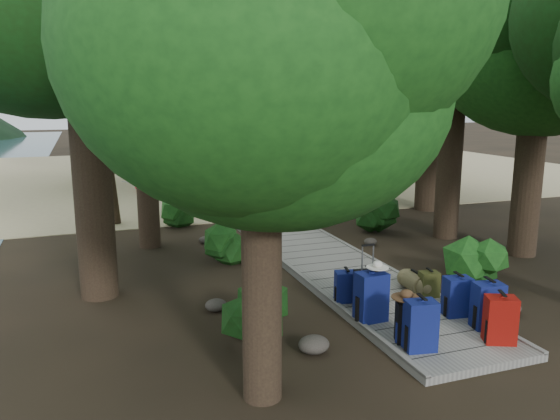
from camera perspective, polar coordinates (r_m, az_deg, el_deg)
name	(u,v)px	position (r m, az deg, el deg)	size (l,w,h in m)	color
ground	(330,267)	(11.98, 5.29, -5.94)	(120.00, 120.00, 0.00)	#2F2317
sand_beach	(192,173)	(27.02, -9.22, 3.79)	(40.00, 22.00, 0.02)	tan
boardwalk	(312,252)	(12.84, 3.40, -4.44)	(2.00, 12.00, 0.12)	gray
backpack_left_a	(421,323)	(8.02, 14.48, -11.35)	(0.43, 0.30, 0.80)	navy
backpack_left_b	(409,320)	(8.25, 13.33, -11.13)	(0.36, 0.26, 0.67)	black
backpack_left_c	(371,294)	(8.86, 9.51, -8.65)	(0.47, 0.34, 0.88)	navy
backpack_left_d	(346,285)	(9.64, 6.95, -7.77)	(0.39, 0.28, 0.59)	navy
backpack_right_a	(500,317)	(8.62, 22.04, -10.35)	(0.43, 0.30, 0.76)	#9C0810
backpack_right_b	(488,303)	(9.06, 20.89, -9.07)	(0.44, 0.31, 0.79)	navy
backpack_right_c	(457,294)	(9.41, 18.04, -8.38)	(0.42, 0.30, 0.71)	navy
backpack_right_d	(429,283)	(10.16, 15.30, -7.35)	(0.33, 0.24, 0.50)	#3E4418
duffel_right_khaki	(415,282)	(10.37, 13.89, -7.31)	(0.36, 0.53, 0.36)	brown
suitcase_on_boardwalk	(367,289)	(9.43, 9.04, -8.11)	(0.42, 0.23, 0.64)	black
lone_suitcase_on_sand	(250,193)	(19.10, -3.14, 1.75)	(0.42, 0.24, 0.66)	black
hat_brown	(407,294)	(8.10, 13.09, -8.50)	(0.43, 0.43, 0.13)	#51351E
hat_white	(378,264)	(8.71, 10.15, -5.58)	(0.35, 0.35, 0.12)	silver
kayak	(146,189)	(21.65, -13.85, 2.19)	(0.76, 3.50, 0.35)	red
sun_lounger	(299,178)	(22.76, 1.95, 3.36)	(0.66, 2.06, 0.66)	silver
tree_right_b	(539,53)	(13.63, 25.47, 14.61)	(5.12, 5.12, 9.15)	black
tree_right_c	(456,61)	(14.72, 17.90, 14.64)	(5.23, 5.23, 9.04)	black
tree_right_d	(438,14)	(18.55, 16.19, 19.08)	(6.72, 6.72, 12.32)	black
tree_right_e	(359,63)	(19.21, 8.26, 15.01)	(5.32, 5.32, 9.57)	black
tree_right_f	(378,70)	(22.29, 10.25, 14.20)	(5.25, 5.25, 9.38)	black
tree_left_a	(261,117)	(6.11, -2.04, 9.73)	(4.08, 4.08, 6.80)	black
tree_left_b	(81,23)	(10.25, -20.05, 17.89)	(5.38, 5.38, 9.68)	black
tree_left_c	(143,92)	(13.45, -14.16, 11.85)	(4.30, 4.30, 7.48)	black
tree_back_a	(152,69)	(25.06, -13.23, 14.14)	(5.61, 5.61, 9.71)	black
tree_back_b	(226,64)	(27.84, -5.66, 14.93)	(5.89, 5.89, 10.52)	black
tree_back_c	(299,83)	(28.05, 1.99, 13.10)	(4.83, 4.83, 8.70)	black
tree_back_d	(76,91)	(24.47, -20.54, 11.60)	(4.70, 4.70, 7.84)	black
palm_right_a	(348,108)	(18.62, 7.10, 10.54)	(3.86, 3.86, 6.58)	#163D11
palm_right_b	(336,95)	(23.94, 5.89, 11.85)	(3.87, 3.87, 7.48)	#163D11
palm_right_c	(252,105)	(24.28, -2.99, 10.93)	(4.19, 4.19, 6.67)	#163D11
palm_left_a	(99,105)	(16.21, -18.35, 10.36)	(4.30, 4.30, 6.83)	#163D11
rock_left_a	(314,344)	(8.09, 3.55, -13.85)	(0.46, 0.41, 0.25)	#4C473F
rock_left_b	(216,305)	(9.60, -6.72, -9.83)	(0.38, 0.34, 0.21)	#4C473F
rock_left_c	(251,259)	(12.10, -3.07, -5.10)	(0.46, 0.42, 0.26)	#4C473F
rock_left_d	(205,240)	(13.96, -7.83, -3.09)	(0.32, 0.29, 0.18)	#4C473F
rock_right_a	(509,308)	(10.16, 22.77, -9.38)	(0.43, 0.39, 0.24)	#4C473F
rock_right_b	(459,263)	(12.33, 18.23, -5.29)	(0.52, 0.47, 0.29)	#4C473F
rock_right_c	(370,242)	(13.82, 9.43, -3.28)	(0.33, 0.30, 0.18)	#4C473F
shrub_left_a	(253,315)	(8.28, -2.81, -10.93)	(0.95, 0.95, 0.86)	#164715
shrub_left_b	(225,245)	(12.21, -5.79, -3.64)	(0.90, 0.90, 0.81)	#164715
shrub_left_c	(176,211)	(15.79, -10.86, -0.05)	(1.05, 1.05, 0.95)	#164715
shrub_right_a	(480,263)	(11.27, 20.17, -5.18)	(1.08, 1.08, 0.97)	#164715
shrub_right_b	(379,212)	(15.10, 10.26, -0.23)	(1.24, 1.24, 1.12)	#164715
shrub_right_c	(321,199)	(17.84, 4.30, 1.18)	(0.87, 0.87, 0.78)	#164715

